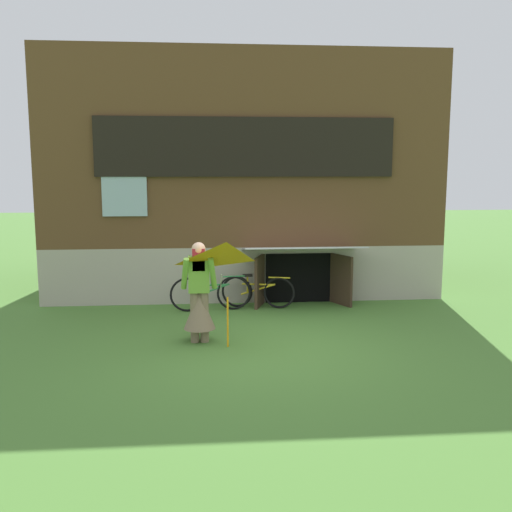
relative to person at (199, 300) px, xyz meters
name	(u,v)px	position (x,y,z in m)	size (l,w,h in m)	color
ground_plane	(259,345)	(0.95, -0.27, -0.70)	(60.00, 60.00, 0.00)	#4C7F33
log_house	(239,176)	(0.95, 5.22, 1.94)	(8.56, 6.12, 5.28)	#ADA393
person	(199,300)	(0.00, 0.00, 0.00)	(0.61, 0.53, 1.65)	#7F6B51
kite	(227,271)	(0.43, -0.61, 0.59)	(1.11, 1.21, 1.55)	orange
bicycle_yellow	(258,291)	(1.16, 2.29, -0.36)	(1.48, 0.39, 0.69)	black
bicycle_green	(211,293)	(0.19, 2.11, -0.34)	(1.62, 0.18, 0.74)	black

